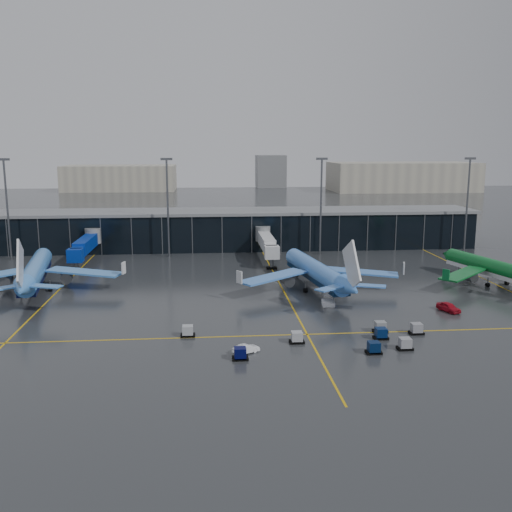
{
  "coord_description": "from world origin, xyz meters",
  "views": [
    {
      "loc": [
        -5.18,
        -97.77,
        28.58
      ],
      "look_at": [
        5.0,
        18.0,
        6.0
      ],
      "focal_mm": 40.0,
      "sensor_mm": 36.0,
      "label": 1
    }
  ],
  "objects": [
    {
      "name": "flood_masts",
      "position": [
        5.0,
        50.0,
        13.81
      ],
      "size": [
        203.0,
        0.5,
        25.5
      ],
      "color": "#595B60",
      "rests_on": "ground"
    },
    {
      "name": "taxi_lines",
      "position": [
        10.0,
        10.61,
        0.01
      ],
      "size": [
        220.0,
        120.0,
        0.02
      ],
      "color": "gold",
      "rests_on": "ground"
    },
    {
      "name": "service_van_red",
      "position": [
        36.82,
        -5.04,
        0.8
      ],
      "size": [
        3.41,
        5.07,
        1.6
      ],
      "primitive_type": "imported",
      "rotation": [
        0.0,
        0.0,
        0.35
      ],
      "color": "#A90D1C",
      "rests_on": "ground"
    },
    {
      "name": "airliner_klm_near",
      "position": [
        16.54,
        12.6,
        6.13
      ],
      "size": [
        40.6,
        44.69,
        12.26
      ],
      "primitive_type": null,
      "rotation": [
        0.0,
        0.0,
        0.15
      ],
      "color": "#4483E0",
      "rests_on": "ground"
    },
    {
      "name": "airliner_arkefly",
      "position": [
        -39.48,
        17.04,
        6.28
      ],
      "size": [
        42.1,
        46.2,
        12.56
      ],
      "primitive_type": null,
      "rotation": [
        0.0,
        0.0,
        0.16
      ],
      "color": "#4185D8",
      "rests_on": "ground"
    },
    {
      "name": "distant_hangars",
      "position": [
        49.94,
        270.08,
        8.79
      ],
      "size": [
        260.0,
        71.0,
        22.0
      ],
      "color": "#B2AD99",
      "rests_on": "ground"
    },
    {
      "name": "mobile_airstair",
      "position": [
        16.71,
        0.89,
        0.77
      ],
      "size": [
        2.57,
        3.44,
        3.45
      ],
      "rotation": [
        0.0,
        0.0,
        -0.12
      ],
      "color": "white",
      "rests_on": "ground"
    },
    {
      "name": "baggage_carts",
      "position": [
        13.52,
        -19.21,
        0.76
      ],
      "size": [
        37.29,
        11.74,
        1.7
      ],
      "color": "black",
      "rests_on": "ground"
    },
    {
      "name": "jet_bridges",
      "position": [
        -35.0,
        42.99,
        4.55
      ],
      "size": [
        94.0,
        27.5,
        7.2
      ],
      "color": "#595B60",
      "rests_on": "ground"
    },
    {
      "name": "ground",
      "position": [
        0.0,
        0.0,
        0.0
      ],
      "size": [
        600.0,
        600.0,
        0.0
      ],
      "primitive_type": "plane",
      "color": "#282B2D",
      "rests_on": "ground"
    },
    {
      "name": "terminal_pier",
      "position": [
        0.0,
        62.0,
        5.42
      ],
      "size": [
        142.0,
        17.0,
        10.7
      ],
      "color": "black",
      "rests_on": "ground"
    },
    {
      "name": "service_van_white",
      "position": [
        0.07,
        -22.22,
        0.64
      ],
      "size": [
        4.04,
        3.02,
        1.27
      ],
      "primitive_type": "imported",
      "rotation": [
        0.0,
        0.0,
        2.07
      ],
      "color": "white",
      "rests_on": "ground"
    },
    {
      "name": "airliner_aer_lingus",
      "position": [
        54.25,
        13.77,
        5.57
      ],
      "size": [
        39.68,
        42.89,
        11.13
      ],
      "primitive_type": null,
      "rotation": [
        0.0,
        0.0,
        0.25
      ],
      "color": "#0B6224",
      "rests_on": "ground"
    }
  ]
}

